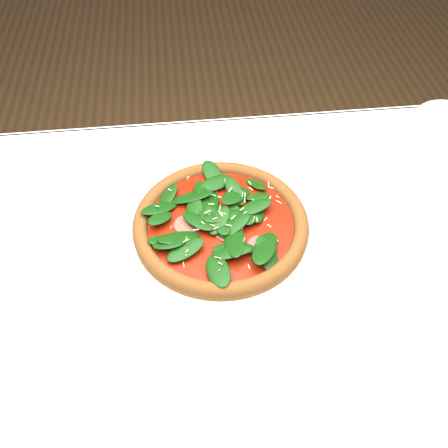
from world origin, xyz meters
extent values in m
plane|color=brown|center=(0.00, 0.00, 0.00)|extent=(6.00, 6.00, 0.00)
cube|color=white|center=(0.00, 0.00, 0.73)|extent=(1.20, 0.80, 0.04)
cylinder|color=#503320|center=(0.54, 0.34, 0.35)|extent=(0.06, 0.06, 0.71)
cube|color=white|center=(0.00, 0.40, 0.64)|extent=(1.20, 0.01, 0.22)
cylinder|color=white|center=(0.03, 0.09, 0.76)|extent=(0.34, 0.34, 0.01)
torus|color=white|center=(0.03, 0.09, 0.76)|extent=(0.34, 0.34, 0.01)
cylinder|color=brown|center=(0.03, 0.09, 0.77)|extent=(0.30, 0.30, 0.01)
torus|color=#A25E25|center=(0.03, 0.09, 0.77)|extent=(0.30, 0.30, 0.03)
cylinder|color=#8F2105|center=(0.03, 0.09, 0.77)|extent=(0.25, 0.25, 0.00)
cylinder|color=#A15040|center=(0.03, 0.09, 0.78)|extent=(0.22, 0.22, 0.00)
ellipsoid|color=#0C3B0A|center=(0.03, 0.09, 0.79)|extent=(0.24, 0.24, 0.02)
cylinder|color=beige|center=(0.03, 0.09, 0.79)|extent=(0.22, 0.22, 0.00)
cube|color=white|center=(-0.13, -0.17, 0.76)|extent=(0.15, 0.10, 0.01)
cube|color=silver|center=(-0.13, -0.17, 0.76)|extent=(0.02, 0.11, 0.00)
cube|color=silver|center=(-0.13, -0.11, 0.76)|extent=(0.03, 0.04, 0.00)
camera|label=1|loc=(-0.03, -0.46, 1.40)|focal=40.00mm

